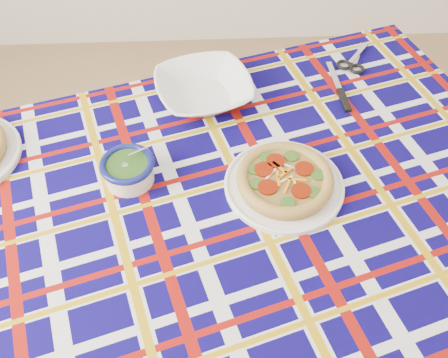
{
  "coord_description": "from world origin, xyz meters",
  "views": [
    {
      "loc": [
        -0.18,
        -0.5,
        1.69
      ],
      "look_at": [
        -0.14,
        0.28,
        0.77
      ],
      "focal_mm": 40.0,
      "sensor_mm": 36.0,
      "label": 1
    }
  ],
  "objects_px": {
    "dining_table": "(216,222)",
    "main_focaccia_plate": "(285,179)",
    "pesto_bowl": "(128,169)",
    "serving_bowl": "(204,90)"
  },
  "relations": [
    {
      "from": "pesto_bowl",
      "to": "serving_bowl",
      "type": "height_order",
      "value": "pesto_bowl"
    },
    {
      "from": "main_focaccia_plate",
      "to": "dining_table",
      "type": "bearing_deg",
      "value": -166.28
    },
    {
      "from": "dining_table",
      "to": "serving_bowl",
      "type": "relative_size",
      "value": 6.85
    },
    {
      "from": "dining_table",
      "to": "main_focaccia_plate",
      "type": "relative_size",
      "value": 6.09
    },
    {
      "from": "dining_table",
      "to": "serving_bowl",
      "type": "height_order",
      "value": "serving_bowl"
    },
    {
      "from": "dining_table",
      "to": "pesto_bowl",
      "type": "height_order",
      "value": "pesto_bowl"
    },
    {
      "from": "serving_bowl",
      "to": "dining_table",
      "type": "bearing_deg",
      "value": -87.1
    },
    {
      "from": "main_focaccia_plate",
      "to": "serving_bowl",
      "type": "xyz_separation_m",
      "value": [
        -0.19,
        0.33,
        0.0
      ]
    },
    {
      "from": "pesto_bowl",
      "to": "serving_bowl",
      "type": "distance_m",
      "value": 0.35
    },
    {
      "from": "dining_table",
      "to": "pesto_bowl",
      "type": "bearing_deg",
      "value": 141.14
    }
  ]
}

